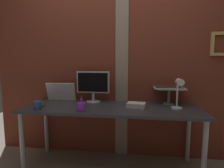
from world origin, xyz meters
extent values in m
plane|color=gray|center=(0.00, 0.00, 0.00)|extent=(6.00, 6.00, 0.00)
cube|color=brown|center=(0.00, 0.40, 1.16)|extent=(3.26, 0.12, 2.31)
cube|color=gray|center=(0.11, 0.33, 1.16)|extent=(0.16, 0.01, 2.31)
cube|color=tan|center=(1.18, 0.32, 1.46)|extent=(0.03, 0.03, 0.21)
cube|color=#333338|center=(0.01, 0.01, 0.72)|extent=(2.01, 0.66, 0.03)
cylinder|color=#B2B2B7|center=(-0.94, -0.26, 0.35)|extent=(0.05, 0.05, 0.70)
cylinder|color=#B2B2B7|center=(0.95, -0.26, 0.35)|extent=(0.05, 0.05, 0.70)
cylinder|color=#B2B2B7|center=(-0.94, 0.28, 0.35)|extent=(0.05, 0.05, 0.70)
cylinder|color=#B2B2B7|center=(0.95, 0.28, 0.35)|extent=(0.05, 0.05, 0.70)
cylinder|color=#ADB2B7|center=(-0.25, 0.22, 0.74)|extent=(0.18, 0.18, 0.01)
cylinder|color=#ADB2B7|center=(-0.25, 0.22, 0.80)|extent=(0.04, 0.04, 0.11)
cube|color=#ADB2B7|center=(-0.25, 0.22, 0.99)|extent=(0.42, 0.04, 0.27)
cube|color=black|center=(-0.25, 0.20, 0.99)|extent=(0.38, 0.00, 0.24)
cylinder|color=gray|center=(0.69, 0.22, 0.74)|extent=(0.14, 0.14, 0.01)
cylinder|color=gray|center=(0.69, 0.22, 0.83)|extent=(0.03, 0.03, 0.17)
cube|color=gray|center=(0.69, 0.22, 0.92)|extent=(0.28, 0.22, 0.01)
cube|color=#ADB2B7|center=(0.69, 0.22, 0.93)|extent=(0.36, 0.25, 0.01)
cube|color=#2D2D30|center=(0.69, 0.24, 0.94)|extent=(0.32, 0.16, 0.00)
cube|color=#ADB2B7|center=(0.69, 0.37, 1.05)|extent=(0.36, 0.05, 0.22)
cube|color=black|center=(0.69, 0.36, 1.05)|extent=(0.33, 0.04, 0.19)
cube|color=white|center=(-0.69, 0.25, 0.85)|extent=(0.39, 0.08, 0.24)
cylinder|color=white|center=(0.74, 0.01, 0.74)|extent=(0.12, 0.12, 0.02)
cylinder|color=white|center=(0.74, 0.01, 0.91)|extent=(0.02, 0.02, 0.31)
cylinder|color=white|center=(0.74, -0.08, 1.04)|extent=(0.07, 0.11, 0.07)
cylinder|color=purple|center=(-0.27, -0.22, 0.78)|extent=(0.09, 0.09, 0.09)
cylinder|color=red|center=(-0.26, -0.22, 0.82)|extent=(0.01, 0.03, 0.15)
cylinder|color=blue|center=(-0.26, -0.22, 0.82)|extent=(0.01, 0.03, 0.15)
cylinder|color=purple|center=(-0.29, -0.21, 0.81)|extent=(0.03, 0.03, 0.13)
cylinder|color=#2D4C8C|center=(-0.76, -0.22, 0.78)|extent=(0.08, 0.08, 0.09)
torus|color=#2D4C8C|center=(-0.71, -0.22, 0.79)|extent=(0.05, 0.01, 0.05)
cube|color=silver|center=(0.30, 0.01, 0.76)|extent=(0.22, 0.17, 0.05)
camera|label=1|loc=(0.29, -2.01, 1.24)|focal=29.13mm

